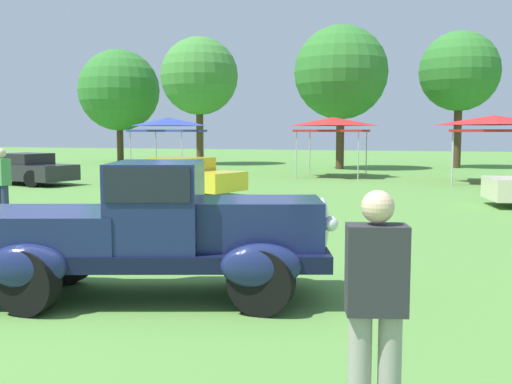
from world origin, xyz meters
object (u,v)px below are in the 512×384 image
(show_car_charcoal, at_px, (27,169))
(feature_pickup_truck, at_px, (151,229))
(canopy_tent_left_field, at_px, (168,124))
(canopy_tent_center_field, at_px, (333,124))
(canopy_tent_right_field, at_px, (494,122))
(show_car_yellow, at_px, (184,177))
(spectator_by_row, at_px, (376,306))
(spectator_between_cars, at_px, (2,183))

(show_car_charcoal, bearing_deg, feature_pickup_truck, -47.33)
(canopy_tent_left_field, xyz_separation_m, canopy_tent_center_field, (7.28, 1.89, 0.00))
(show_car_charcoal, distance_m, canopy_tent_right_field, 18.49)
(feature_pickup_truck, bearing_deg, show_car_yellow, 112.28)
(feature_pickup_truck, xyz_separation_m, show_car_yellow, (-4.69, 11.43, -0.27))
(canopy_tent_left_field, distance_m, canopy_tent_right_field, 13.99)
(show_car_yellow, height_order, canopy_tent_center_field, canopy_tent_center_field)
(canopy_tent_right_field, bearing_deg, spectator_by_row, -95.72)
(spectator_between_cars, height_order, canopy_tent_right_field, canopy_tent_right_field)
(spectator_by_row, xyz_separation_m, canopy_tent_center_field, (-4.51, 23.27, 1.51))
(spectator_between_cars, bearing_deg, spectator_by_row, -38.57)
(show_car_charcoal, bearing_deg, spectator_between_cars, -54.84)
(canopy_tent_center_field, bearing_deg, canopy_tent_right_field, -11.89)
(spectator_between_cars, relative_size, canopy_tent_left_field, 0.61)
(feature_pickup_truck, distance_m, spectator_by_row, 4.06)
(show_car_yellow, bearing_deg, canopy_tent_left_field, 119.23)
(feature_pickup_truck, relative_size, spectator_between_cars, 2.75)
(show_car_charcoal, height_order, spectator_by_row, spectator_by_row)
(spectator_between_cars, relative_size, spectator_by_row, 1.00)
(spectator_by_row, bearing_deg, canopy_tent_right_field, 84.28)
(canopy_tent_right_field, bearing_deg, show_car_charcoal, -161.03)
(feature_pickup_truck, xyz_separation_m, canopy_tent_center_field, (-1.47, 20.59, 1.56))
(show_car_charcoal, distance_m, canopy_tent_center_field, 13.13)
(canopy_tent_left_field, height_order, canopy_tent_right_field, same)
(show_car_yellow, relative_size, canopy_tent_right_field, 1.23)
(show_car_charcoal, relative_size, show_car_yellow, 1.01)
(show_car_yellow, distance_m, canopy_tent_right_field, 12.71)
(show_car_yellow, relative_size, spectator_between_cars, 2.47)
(spectator_between_cars, height_order, spectator_by_row, same)
(spectator_by_row, bearing_deg, show_car_yellow, 118.70)
(feature_pickup_truck, xyz_separation_m, show_car_charcoal, (-12.17, 13.20, -0.27))
(show_car_charcoal, bearing_deg, canopy_tent_right_field, 18.97)
(spectator_by_row, height_order, canopy_tent_center_field, canopy_tent_center_field)
(canopy_tent_center_field, relative_size, canopy_tent_right_field, 0.89)
(show_car_charcoal, xyz_separation_m, canopy_tent_center_field, (10.70, 7.39, 1.82))
(show_car_charcoal, height_order, canopy_tent_left_field, canopy_tent_left_field)
(feature_pickup_truck, bearing_deg, canopy_tent_right_field, 74.75)
(canopy_tent_left_field, bearing_deg, show_car_yellow, -60.77)
(canopy_tent_center_field, distance_m, canopy_tent_right_field, 6.84)
(show_car_charcoal, height_order, spectator_between_cars, spectator_between_cars)
(show_car_charcoal, relative_size, canopy_tent_left_field, 1.53)
(spectator_between_cars, bearing_deg, canopy_tent_center_field, 73.69)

